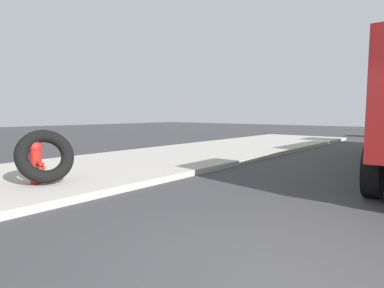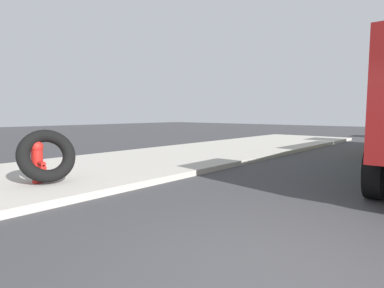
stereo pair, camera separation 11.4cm
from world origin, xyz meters
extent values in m
plane|color=#38383A|center=(0.00, 0.00, 0.00)|extent=(80.00, 80.00, 0.00)
cube|color=#ADA89E|center=(0.00, 6.50, 0.07)|extent=(36.00, 5.00, 0.15)
cylinder|color=red|center=(0.17, 5.55, 0.50)|extent=(0.23, 0.23, 0.70)
sphere|color=red|center=(0.17, 5.55, 0.91)|extent=(0.26, 0.26, 0.26)
cylinder|color=red|center=(0.17, 5.35, 0.58)|extent=(0.10, 0.18, 0.10)
cylinder|color=red|center=(0.17, 5.76, 0.58)|extent=(0.10, 0.18, 0.10)
cylinder|color=red|center=(0.17, 5.35, 0.50)|extent=(0.12, 0.18, 0.12)
torus|color=black|center=(0.30, 5.38, 0.73)|extent=(1.29, 0.97, 1.17)
cylinder|color=black|center=(4.12, 0.03, 0.55)|extent=(1.11, 0.34, 1.10)
cylinder|color=black|center=(10.39, 1.05, 0.55)|extent=(1.11, 0.32, 1.10)
camera|label=1|loc=(-2.71, -1.15, 1.62)|focal=29.54mm
camera|label=2|loc=(-2.64, -1.24, 1.62)|focal=29.54mm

